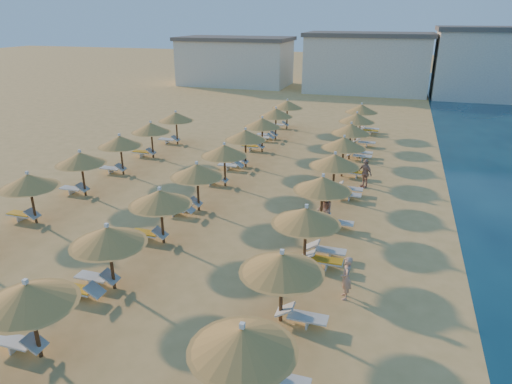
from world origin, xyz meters
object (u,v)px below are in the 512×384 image
(beachgoer_c, at_px, (365,173))
(beachgoer_b, at_px, (325,209))
(beachgoer_a, at_px, (346,278))
(parasol_row_east, at_px, (323,185))
(parasol_row_west, at_px, (197,171))

(beachgoer_c, distance_m, beachgoer_b, 5.93)
(beachgoer_a, bearing_deg, parasol_row_east, -173.80)
(beachgoer_c, relative_size, beachgoer_b, 1.05)
(parasol_row_east, xyz_separation_m, beachgoer_c, (1.49, 5.97, -1.25))
(parasol_row_east, bearing_deg, beachgoer_b, 57.62)
(parasol_row_west, distance_m, beachgoer_a, 9.93)
(beachgoer_b, bearing_deg, parasol_row_east, -61.17)
(parasol_row_east, relative_size, beachgoer_a, 24.93)
(parasol_row_east, relative_size, beachgoer_c, 23.59)
(parasol_row_west, height_order, beachgoer_b, parasol_row_west)
(parasol_row_east, bearing_deg, beachgoer_a, -71.72)
(parasol_row_west, xyz_separation_m, beachgoer_b, (6.41, 0.20, -1.29))
(parasol_row_west, xyz_separation_m, beachgoer_c, (7.77, 5.97, -1.25))
(beachgoer_c, xyz_separation_m, beachgoer_b, (-1.36, -5.77, -0.04))
(parasol_row_east, distance_m, beachgoer_a, 6.01)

